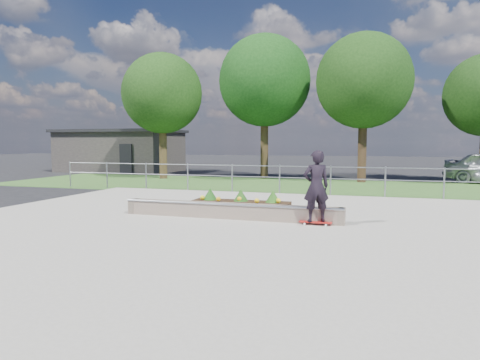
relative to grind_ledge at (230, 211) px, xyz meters
name	(u,v)px	position (x,y,z in m)	size (l,w,h in m)	color
ground	(213,232)	(0.09, -1.52, -0.26)	(120.00, 120.00, 0.00)	black
grass_verge	(295,186)	(0.09, 9.48, -0.25)	(30.00, 8.00, 0.02)	#2F5421
concrete_slab	(213,231)	(0.09, -1.52, -0.23)	(15.00, 15.00, 0.06)	gray
fence	(280,176)	(0.09, 5.98, 0.51)	(20.06, 0.06, 1.20)	#97999F
building	(121,151)	(-13.91, 16.47, 1.25)	(8.40, 5.40, 3.00)	#2E2B29
tree_far_left	(162,94)	(-7.91, 11.48, 4.59)	(4.55, 4.55, 7.15)	#372816
tree_mid_left	(265,81)	(-2.41, 13.48, 5.34)	(5.25, 5.25, 8.25)	#322214
tree_mid_right	(364,81)	(3.09, 12.48, 4.97)	(4.90, 4.90, 7.70)	black
grind_ledge	(230,211)	(0.00, 0.00, 0.00)	(6.00, 0.44, 0.43)	#6B5B4F
planter_bed	(239,204)	(-0.19, 1.40, -0.02)	(3.00, 1.20, 0.61)	black
skateboarder	(316,186)	(2.31, -0.26, 0.75)	(0.80, 0.64, 1.84)	white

